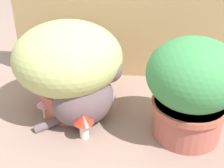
% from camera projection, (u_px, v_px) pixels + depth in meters
% --- Properties ---
extents(ground_plane, '(6.00, 6.00, 0.00)m').
position_uv_depth(ground_plane, '(83.00, 132.00, 1.19)').
color(ground_plane, gray).
extents(cardboard_backdrop, '(1.07, 0.03, 0.71)m').
position_uv_depth(cardboard_backdrop, '(118.00, 10.00, 1.46)').
color(cardboard_backdrop, tan).
rests_on(cardboard_backdrop, ground).
extents(grass_planter, '(0.45, 0.45, 0.40)m').
position_uv_depth(grass_planter, '(68.00, 63.00, 1.22)').
color(grass_planter, '#B66047').
rests_on(grass_planter, ground).
extents(leafy_planter, '(0.34, 0.34, 0.40)m').
position_uv_depth(leafy_planter, '(192.00, 87.00, 1.08)').
color(leafy_planter, '#B15A4D').
rests_on(leafy_planter, ground).
extents(cat, '(0.38, 0.28, 0.32)m').
position_uv_depth(cat, '(88.00, 97.00, 1.19)').
color(cat, '#665054').
rests_on(cat, ground).
extents(mushroom_ornament_red, '(0.08, 0.08, 0.10)m').
position_uv_depth(mushroom_ornament_red, '(84.00, 122.00, 1.12)').
color(mushroom_ornament_red, silver).
rests_on(mushroom_ornament_red, ground).
extents(mushroom_ornament_pink, '(0.08, 0.08, 0.09)m').
position_uv_depth(mushroom_ornament_pink, '(46.00, 104.00, 1.25)').
color(mushroom_ornament_pink, silver).
rests_on(mushroom_ornament_pink, ground).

